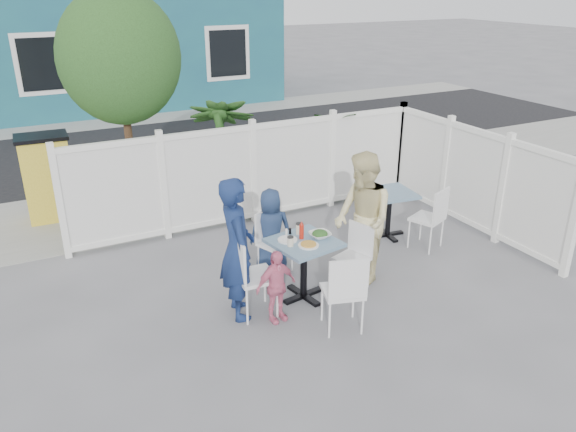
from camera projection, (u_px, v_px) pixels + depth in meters
name	position (u px, v px, depth m)	size (l,w,h in m)	color
ground	(324.00, 287.00, 7.21)	(80.00, 80.00, 0.00)	slate
near_sidewalk	(219.00, 194.00, 10.32)	(24.00, 2.60, 0.01)	gray
street	(163.00, 146.00, 13.35)	(24.00, 5.00, 0.01)	black
far_sidewalk	(133.00, 119.00, 15.89)	(24.00, 1.60, 0.01)	gray
building	(81.00, 2.00, 17.29)	(11.00, 6.00, 6.00)	#1C5268
fence_back	(253.00, 175.00, 8.91)	(5.86, 0.08, 1.60)	white
fence_right	(473.00, 181.00, 8.66)	(0.08, 3.66, 1.60)	white
tree	(120.00, 58.00, 8.23)	(1.80, 1.62, 3.59)	#382316
utility_cabinet	(48.00, 180.00, 9.04)	(0.73, 0.52, 1.35)	gold
potted_shrub_a	(225.00, 154.00, 9.33)	(1.09, 1.09, 1.95)	#22411A
potted_shrub_b	(317.00, 152.00, 10.03)	(1.46, 1.26, 1.62)	#22411A
main_table	(304.00, 254.00, 6.76)	(0.84, 0.84, 0.77)	teal
spare_table	(390.00, 202.00, 8.45)	(0.76, 0.76, 0.72)	teal
chair_left	(249.00, 271.00, 6.41)	(0.47, 0.48, 1.00)	white
chair_right	(356.00, 251.00, 7.08)	(0.47, 0.48, 0.84)	white
chair_back	(271.00, 237.00, 7.47)	(0.49, 0.48, 0.84)	white
chair_near	(345.00, 288.00, 6.10)	(0.54, 0.53, 0.95)	white
chair_spare	(433.00, 214.00, 8.05)	(0.55, 0.54, 0.94)	white
man	(237.00, 249.00, 6.33)	(0.62, 0.41, 1.69)	navy
woman	(363.00, 219.00, 7.10)	(0.83, 0.65, 1.71)	#D5BC51
boy	(271.00, 230.00, 7.47)	(0.56, 0.36, 1.14)	navy
toddler	(276.00, 286.00, 6.36)	(0.52, 0.22, 0.88)	pink
plate_main	(308.00, 245.00, 6.57)	(0.25, 0.25, 0.02)	white
plate_side	(288.00, 240.00, 6.71)	(0.24, 0.24, 0.02)	white
salad_bowl	(320.00, 235.00, 6.78)	(0.26, 0.26, 0.06)	white
coffee_cup_a	(290.00, 242.00, 6.55)	(0.07, 0.07, 0.11)	beige
coffee_cup_b	(299.00, 229.00, 6.86)	(0.09, 0.09, 0.13)	beige
ketchup_bottle	(302.00, 232.00, 6.73)	(0.06, 0.06, 0.18)	red
salt_shaker	(287.00, 232.00, 6.86)	(0.03, 0.03, 0.07)	white
pepper_shaker	(290.00, 231.00, 6.87)	(0.03, 0.03, 0.08)	black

